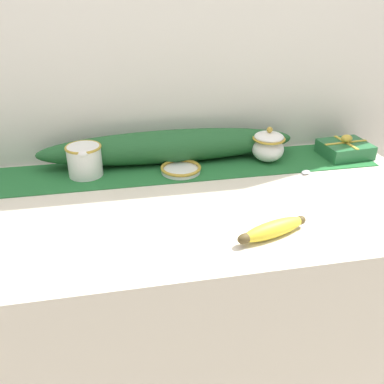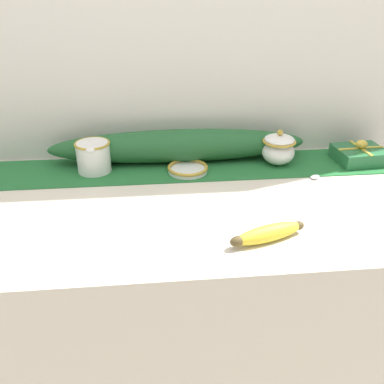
{
  "view_description": "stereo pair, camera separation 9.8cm",
  "coord_description": "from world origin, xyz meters",
  "px_view_note": "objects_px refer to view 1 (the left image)",
  "views": [
    {
      "loc": [
        -0.19,
        -1.05,
        1.49
      ],
      "look_at": [
        0.01,
        -0.04,
        0.96
      ],
      "focal_mm": 40.0,
      "sensor_mm": 36.0,
      "label": 1
    },
    {
      "loc": [
        -0.09,
        -1.06,
        1.49
      ],
      "look_at": [
        0.01,
        -0.04,
        0.96
      ],
      "focal_mm": 40.0,
      "sensor_mm": 36.0,
      "label": 2
    }
  ],
  "objects_px": {
    "sugar_bowl": "(268,146)",
    "banana": "(273,229)",
    "cream_pitcher": "(85,159)",
    "gift_box": "(345,149)",
    "small_dish": "(181,169)",
    "spoon": "(303,174)"
  },
  "relations": [
    {
      "from": "small_dish",
      "to": "spoon",
      "type": "distance_m",
      "value": 0.39
    },
    {
      "from": "banana",
      "to": "spoon",
      "type": "height_order",
      "value": "banana"
    },
    {
      "from": "small_dish",
      "to": "spoon",
      "type": "bearing_deg",
      "value": -13.39
    },
    {
      "from": "banana",
      "to": "gift_box",
      "type": "relative_size",
      "value": 1.19
    },
    {
      "from": "sugar_bowl",
      "to": "small_dish",
      "type": "height_order",
      "value": "sugar_bowl"
    },
    {
      "from": "sugar_bowl",
      "to": "gift_box",
      "type": "relative_size",
      "value": 0.71
    },
    {
      "from": "spoon",
      "to": "gift_box",
      "type": "distance_m",
      "value": 0.24
    },
    {
      "from": "spoon",
      "to": "cream_pitcher",
      "type": "bearing_deg",
      "value": 138.46
    },
    {
      "from": "spoon",
      "to": "gift_box",
      "type": "bearing_deg",
      "value": -1.08
    },
    {
      "from": "sugar_bowl",
      "to": "spoon",
      "type": "distance_m",
      "value": 0.16
    },
    {
      "from": "banana",
      "to": "small_dish",
      "type": "bearing_deg",
      "value": 110.76
    },
    {
      "from": "cream_pitcher",
      "to": "gift_box",
      "type": "relative_size",
      "value": 0.77
    },
    {
      "from": "banana",
      "to": "spoon",
      "type": "bearing_deg",
      "value": 54.78
    },
    {
      "from": "small_dish",
      "to": "spoon",
      "type": "relative_size",
      "value": 0.89
    },
    {
      "from": "small_dish",
      "to": "banana",
      "type": "bearing_deg",
      "value": -69.24
    },
    {
      "from": "small_dish",
      "to": "cream_pitcher",
      "type": "bearing_deg",
      "value": 172.98
    },
    {
      "from": "sugar_bowl",
      "to": "small_dish",
      "type": "bearing_deg",
      "value": -173.33
    },
    {
      "from": "cream_pitcher",
      "to": "gift_box",
      "type": "bearing_deg",
      "value": -0.68
    },
    {
      "from": "gift_box",
      "to": "cream_pitcher",
      "type": "bearing_deg",
      "value": 179.32
    },
    {
      "from": "sugar_bowl",
      "to": "spoon",
      "type": "height_order",
      "value": "sugar_bowl"
    },
    {
      "from": "banana",
      "to": "gift_box",
      "type": "distance_m",
      "value": 0.61
    },
    {
      "from": "sugar_bowl",
      "to": "banana",
      "type": "xyz_separation_m",
      "value": [
        -0.15,
        -0.45,
        -0.04
      ]
    }
  ]
}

